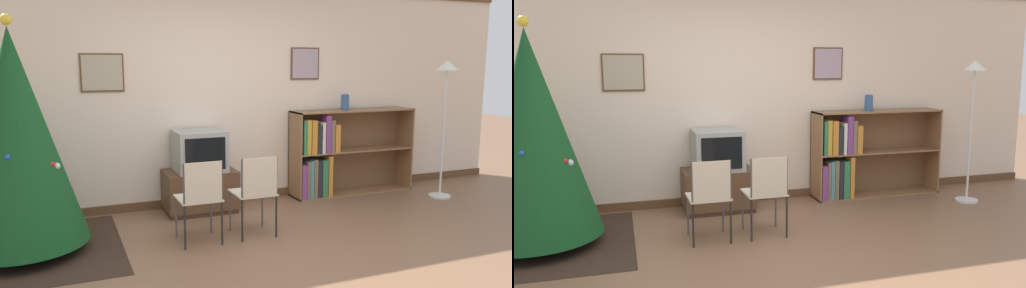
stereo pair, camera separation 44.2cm
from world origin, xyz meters
TOP-DOWN VIEW (x-y plane):
  - ground_plane at (0.00, 0.00)m, footprint 24.00×24.00m
  - wall_back at (-0.00, 2.21)m, footprint 8.72×0.11m
  - area_rug at (-2.06, 1.21)m, footprint 1.73×1.73m
  - christmas_tree at (-2.06, 1.21)m, footprint 1.18×1.18m
  - tv_console at (-0.20, 1.88)m, footprint 0.82×0.53m
  - television at (-0.20, 1.87)m, footprint 0.56×0.52m
  - folding_chair_left at (-0.49, 0.83)m, footprint 0.40×0.40m
  - folding_chair_right at (0.08, 0.83)m, footprint 0.40×0.40m
  - bookshelf at (1.59, 1.97)m, footprint 1.71×0.36m
  - vase at (1.78, 1.96)m, footprint 0.11×0.11m
  - standing_lamp at (2.86, 1.34)m, footprint 0.28×0.28m

SIDE VIEW (x-z plane):
  - ground_plane at x=0.00m, z-range 0.00..0.00m
  - area_rug at x=-2.06m, z-range 0.00..0.01m
  - tv_console at x=-0.20m, z-range 0.00..0.49m
  - folding_chair_left at x=-0.49m, z-range 0.06..0.88m
  - folding_chair_right at x=0.08m, z-range 0.06..0.88m
  - bookshelf at x=1.59m, z-range -0.02..1.09m
  - television at x=-0.20m, z-range 0.49..0.95m
  - christmas_tree at x=-2.06m, z-range 0.00..2.13m
  - vase at x=1.78m, z-range 1.11..1.32m
  - standing_lamp at x=2.86m, z-range 0.47..2.22m
  - wall_back at x=0.00m, z-range 0.00..2.70m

